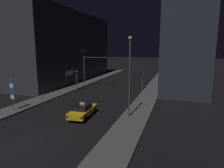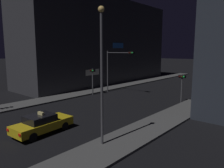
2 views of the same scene
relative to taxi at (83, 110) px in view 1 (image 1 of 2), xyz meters
name	(u,v)px [view 1 (image 1 of 2)]	position (x,y,z in m)	size (l,w,h in m)	color
ground_plane	(15,147)	(-1.77, -7.77, -0.74)	(300.00, 300.00, 0.00)	black
sidewalk_left	(83,84)	(-9.00, 18.11, -0.65)	(2.93, 55.77, 0.17)	#4C4C4C
sidewalk_right	(153,88)	(5.46, 18.11, -0.65)	(2.93, 55.77, 0.17)	#4C4C4C
building_facade_left	(66,48)	(-14.81, 21.39, 6.72)	(8.77, 31.12, 14.91)	#333338
building_facade_right	(185,43)	(10.53, 19.92, 7.50)	(7.29, 19.02, 16.47)	#282D38
taxi	(83,110)	(0.00, 0.00, 0.00)	(2.08, 4.55, 1.62)	yellow
traffic_light_overhead	(92,65)	(-5.58, 15.17, 3.54)	(4.70, 0.42, 5.96)	#47474C
traffic_light_left_kerb	(76,76)	(-7.28, 12.13, 1.86)	(0.80, 0.42, 3.60)	#47474C
traffic_light_right_kerb	(142,77)	(3.74, 15.72, 1.67)	(0.80, 0.42, 3.32)	#47474C
sign_pole_left	(12,91)	(-8.73, -0.82, 1.66)	(0.60, 0.10, 3.88)	#47474C
street_lamp_near_block	(130,71)	(4.85, 1.30, 4.35)	(0.38, 0.38, 8.41)	#47474C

